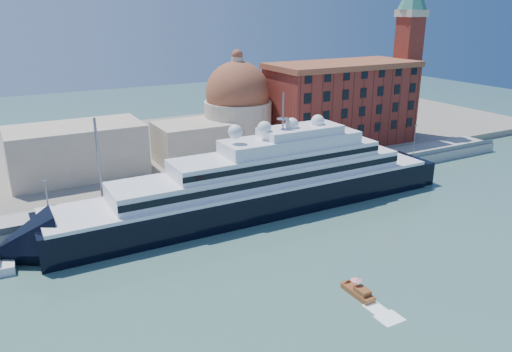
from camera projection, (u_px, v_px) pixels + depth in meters
ground at (280, 270)px, 79.33m from camera, size 400.00×400.00×0.00m
quay at (198, 196)px, 107.14m from camera, size 180.00×10.00×2.50m
land at (142, 151)px, 141.23m from camera, size 260.00×72.00×2.00m
quay_fence at (206, 194)px, 102.81m from camera, size 180.00×0.10×1.20m
superyacht at (244, 191)px, 99.36m from camera, size 93.59×12.98×27.97m
water_taxi at (359, 291)px, 72.10m from camera, size 1.90×5.66×2.69m
warehouse at (341, 103)px, 141.80m from camera, size 43.00×19.00×23.25m
campanile at (409, 46)px, 147.96m from camera, size 8.40×8.40×47.00m
church at (184, 127)px, 126.63m from camera, size 66.00×18.00×25.50m
lamp_posts at (139, 168)px, 97.15m from camera, size 120.80×2.40×18.00m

